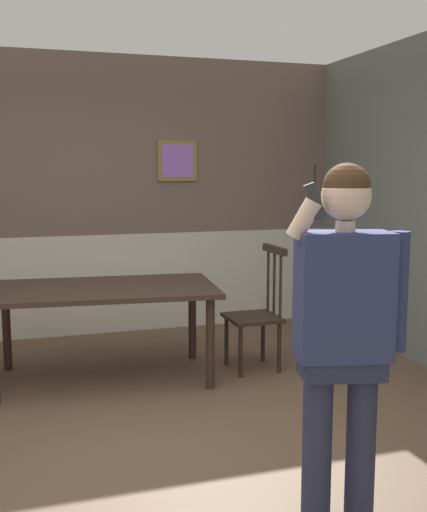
% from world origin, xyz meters
% --- Properties ---
extents(ground_plane, '(6.58, 6.58, 0.00)m').
position_xyz_m(ground_plane, '(0.00, 0.00, 0.00)').
color(ground_plane, brown).
extents(room_back_partition, '(5.29, 0.17, 2.84)m').
position_xyz_m(room_back_partition, '(0.00, 3.00, 1.37)').
color(room_back_partition, '#756056').
rests_on(room_back_partition, ground_plane).
extents(dining_table, '(1.89, 1.18, 0.76)m').
position_xyz_m(dining_table, '(-0.11, 1.50, 0.68)').
color(dining_table, '#38281E').
rests_on(dining_table, ground_plane).
extents(chair_near_window, '(0.44, 0.44, 1.05)m').
position_xyz_m(chair_near_window, '(1.18, 1.38, 0.49)').
color(chair_near_window, '#2D2319').
rests_on(chair_near_window, ground_plane).
extents(person_figure, '(0.57, 0.32, 1.73)m').
position_xyz_m(person_figure, '(0.68, -0.96, 1.00)').
color(person_figure, '#282E49').
rests_on(person_figure, ground_plane).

